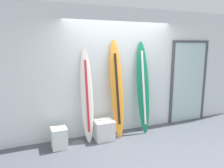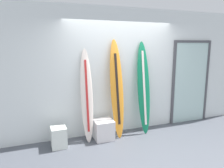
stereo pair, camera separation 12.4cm
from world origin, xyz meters
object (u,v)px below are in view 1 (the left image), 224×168
object	(u,v)px
surfboard_ivory	(87,96)
surfboard_sunset	(117,90)
display_block_left	(59,138)
display_block_center	(104,130)
surfboard_emerald	(143,88)
glass_door	(188,80)

from	to	relation	value
surfboard_ivory	surfboard_sunset	world-z (taller)	surfboard_sunset
display_block_left	display_block_center	distance (m)	0.94
surfboard_emerald	display_block_left	bearing A→B (deg)	-176.07
glass_door	surfboard_emerald	bearing A→B (deg)	-172.55
surfboard_emerald	glass_door	size ratio (longest dim) A/B	0.98
display_block_left	display_block_center	bearing A→B (deg)	3.50
surfboard_sunset	display_block_center	bearing A→B (deg)	-168.95
display_block_center	glass_door	bearing A→B (deg)	6.21
surfboard_sunset	surfboard_emerald	distance (m)	0.66
surfboard_emerald	display_block_center	world-z (taller)	surfboard_emerald
display_block_center	glass_door	xyz separation A→B (m)	(2.45, 0.27, 0.88)
surfboard_ivory	glass_door	size ratio (longest dim) A/B	0.91
surfboard_sunset	display_block_left	world-z (taller)	surfboard_sunset
surfboard_sunset	display_block_left	bearing A→B (deg)	-174.51
surfboard_sunset	glass_door	xyz separation A→B (m)	(2.12, 0.20, 0.04)
surfboard_ivory	display_block_left	size ratio (longest dim) A/B	4.70
surfboard_ivory	glass_door	distance (m)	2.79
surfboard_ivory	surfboard_sunset	bearing A→B (deg)	-1.72
glass_door	display_block_left	bearing A→B (deg)	-174.54
surfboard_ivory	display_block_center	distance (m)	0.83
surfboard_ivory	glass_door	bearing A→B (deg)	3.75
surfboard_sunset	display_block_left	xyz separation A→B (m)	(-1.27, -0.12, -0.84)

